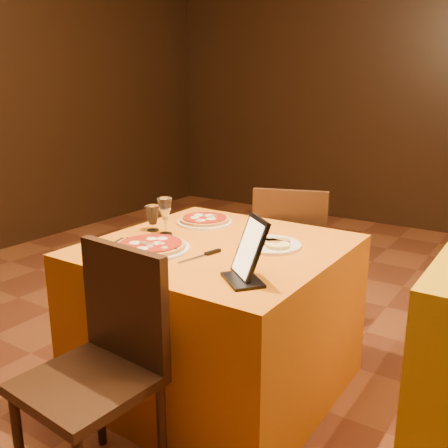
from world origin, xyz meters
The scene contains 14 objects.
floor centered at (0.00, 0.00, -0.01)m, with size 6.00×7.00×0.01m, color #5E2D19.
wall_back centered at (0.00, 3.50, 1.40)m, with size 6.00×0.01×2.80m, color black.
main_table centered at (-0.06, -0.11, 0.38)m, with size 1.10×1.10×0.75m, color #C6670C.
chair_main_near centered at (-0.06, -0.92, 0.46)m, with size 0.43×0.43×0.91m, color black, non-canonical shape.
chair_main_far centered at (-0.06, 0.70, 0.46)m, with size 0.42×0.42×0.91m, color black, non-canonical shape.
pizza_near centered at (-0.26, -0.35, 0.77)m, with size 0.35×0.35×0.03m.
pizza_far centered at (-0.33, 0.16, 0.77)m, with size 0.30×0.30×0.03m.
cutlet_dish centered at (0.16, 0.00, 0.76)m, with size 0.29×0.29×0.03m.
wine_glass centered at (-0.37, -0.12, 0.84)m, with size 0.08×0.08×0.19m, color #F8F78D, non-canonical shape.
water_glass centered at (-0.47, -0.10, 0.81)m, with size 0.06×0.06×0.13m, color white, non-canonical shape.
tablet centered at (0.28, -0.39, 0.87)m, with size 0.18×0.02×0.24m, color black.
knife centered at (-0.02, -0.32, 0.75)m, with size 0.21×0.02×0.01m, color silver.
fork_near centered at (-0.47, -0.36, 0.75)m, with size 0.14×0.02×0.01m, color #ACADB3.
fork_far centered at (-0.08, 0.30, 0.75)m, with size 0.14×0.02×0.01m, color silver.
Camera 1 is at (1.20, -1.94, 1.45)m, focal length 40.00 mm.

